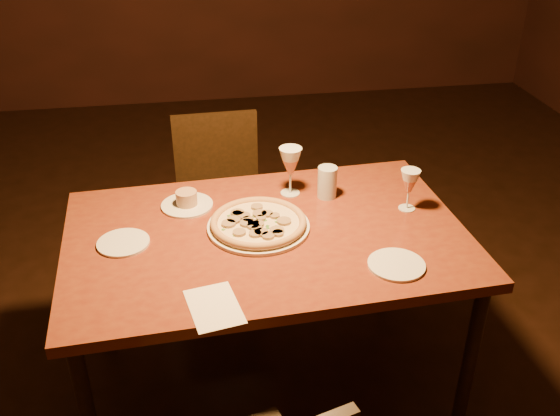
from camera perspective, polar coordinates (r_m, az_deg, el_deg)
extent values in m
plane|color=black|center=(2.55, -5.04, -18.26)|extent=(7.00, 7.00, 0.00)
cube|color=brown|center=(2.18, -1.24, -2.72)|extent=(1.42, 0.96, 0.04)
cylinder|color=black|center=(2.69, -16.18, -6.44)|extent=(0.05, 0.05, 0.70)
cylinder|color=black|center=(2.31, 16.87, -13.64)|extent=(0.05, 0.05, 0.70)
cylinder|color=black|center=(2.85, 9.90, -3.38)|extent=(0.05, 0.05, 0.70)
cube|color=black|center=(2.95, -5.30, 0.02)|extent=(0.41, 0.41, 0.04)
cube|color=black|center=(3.01, -5.89, 5.22)|extent=(0.40, 0.04, 0.38)
cylinder|color=black|center=(2.92, -7.91, -5.68)|extent=(0.03, 0.03, 0.41)
cylinder|color=black|center=(3.19, -8.34, -2.32)|extent=(0.03, 0.03, 0.41)
cylinder|color=black|center=(2.95, -1.59, -5.02)|extent=(0.03, 0.03, 0.41)
cylinder|color=black|center=(3.22, -2.57, -1.75)|extent=(0.03, 0.03, 0.41)
cylinder|color=silver|center=(2.19, -1.98, -1.72)|extent=(0.36, 0.36, 0.01)
cylinder|color=beige|center=(2.18, -1.99, -1.42)|extent=(0.33, 0.33, 0.01)
torus|color=tan|center=(2.18, -1.99, -1.28)|extent=(0.34, 0.34, 0.03)
cylinder|color=silver|center=(2.35, -8.49, 0.27)|extent=(0.19, 0.19, 0.01)
cylinder|color=tan|center=(2.33, -8.55, 0.92)|extent=(0.08, 0.08, 0.05)
cylinder|color=silver|center=(2.37, 4.34, 2.37)|extent=(0.07, 0.07, 0.12)
cylinder|color=silver|center=(2.17, -14.14, -3.10)|extent=(0.18, 0.18, 0.01)
cylinder|color=silver|center=(2.03, 10.60, -5.12)|extent=(0.18, 0.18, 0.01)
cube|color=white|center=(1.85, -6.04, -8.96)|extent=(0.18, 0.23, 0.00)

